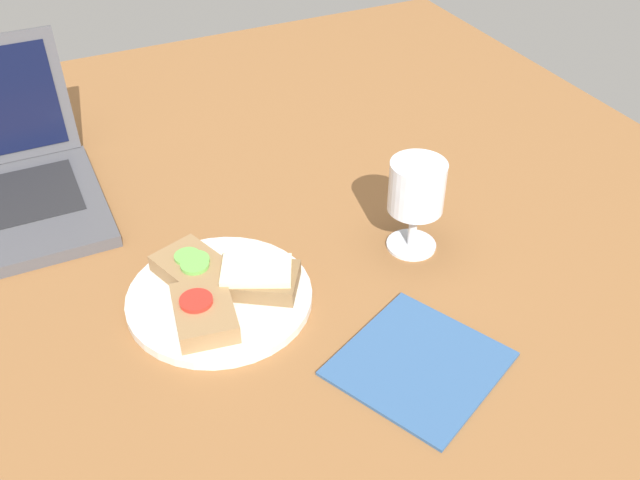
{
  "coord_description": "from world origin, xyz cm",
  "views": [
    {
      "loc": [
        -21.94,
        -67.08,
        59.74
      ],
      "look_at": [
        6.57,
        -7.17,
        8.0
      ],
      "focal_mm": 40.0,
      "sensor_mm": 36.0,
      "label": 1
    }
  ],
  "objects_px": {
    "wine_glass": "(416,192)",
    "napkin": "(419,364)",
    "plate": "(220,297)",
    "sandwich_with_cheese": "(257,278)",
    "sandwich_with_cucumber": "(194,268)",
    "sandwich_with_tomato": "(204,312)"
  },
  "relations": [
    {
      "from": "sandwich_with_tomato",
      "to": "napkin",
      "type": "height_order",
      "value": "sandwich_with_tomato"
    },
    {
      "from": "plate",
      "to": "sandwich_with_cucumber",
      "type": "height_order",
      "value": "sandwich_with_cucumber"
    },
    {
      "from": "sandwich_with_cucumber",
      "to": "napkin",
      "type": "bearing_deg",
      "value": -52.64
    },
    {
      "from": "plate",
      "to": "sandwich_with_cheese",
      "type": "distance_m",
      "value": 0.05
    },
    {
      "from": "sandwich_with_cucumber",
      "to": "plate",
      "type": "bearing_deg",
      "value": -69.01
    },
    {
      "from": "sandwich_with_cheese",
      "to": "wine_glass",
      "type": "distance_m",
      "value": 0.22
    },
    {
      "from": "sandwich_with_cucumber",
      "to": "wine_glass",
      "type": "bearing_deg",
      "value": -10.31
    },
    {
      "from": "plate",
      "to": "sandwich_with_tomato",
      "type": "relative_size",
      "value": 2.14
    },
    {
      "from": "sandwich_with_cucumber",
      "to": "wine_glass",
      "type": "height_order",
      "value": "wine_glass"
    },
    {
      "from": "sandwich_with_cheese",
      "to": "sandwich_with_cucumber",
      "type": "bearing_deg",
      "value": 141.02
    },
    {
      "from": "plate",
      "to": "napkin",
      "type": "xyz_separation_m",
      "value": [
        0.16,
        -0.19,
        -0.0
      ]
    },
    {
      "from": "sandwich_with_tomato",
      "to": "sandwich_with_cheese",
      "type": "relative_size",
      "value": 0.89
    },
    {
      "from": "sandwich_with_cheese",
      "to": "plate",
      "type": "bearing_deg",
      "value": 171.01
    },
    {
      "from": "sandwich_with_cucumber",
      "to": "sandwich_with_cheese",
      "type": "height_order",
      "value": "sandwich_with_cheese"
    },
    {
      "from": "plate",
      "to": "sandwich_with_cucumber",
      "type": "bearing_deg",
      "value": 110.99
    },
    {
      "from": "sandwich_with_cucumber",
      "to": "sandwich_with_tomato",
      "type": "xyz_separation_m",
      "value": [
        -0.01,
        -0.08,
        0.0
      ]
    },
    {
      "from": "plate",
      "to": "sandwich_with_cheese",
      "type": "bearing_deg",
      "value": -8.99
    },
    {
      "from": "wine_glass",
      "to": "napkin",
      "type": "height_order",
      "value": "wine_glass"
    },
    {
      "from": "plate",
      "to": "wine_glass",
      "type": "bearing_deg",
      "value": -1.61
    },
    {
      "from": "plate",
      "to": "sandwich_with_cheese",
      "type": "height_order",
      "value": "sandwich_with_cheese"
    },
    {
      "from": "sandwich_with_cheese",
      "to": "wine_glass",
      "type": "bearing_deg",
      "value": -0.03
    },
    {
      "from": "sandwich_with_tomato",
      "to": "napkin",
      "type": "xyz_separation_m",
      "value": [
        0.19,
        -0.15,
        -0.02
      ]
    }
  ]
}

